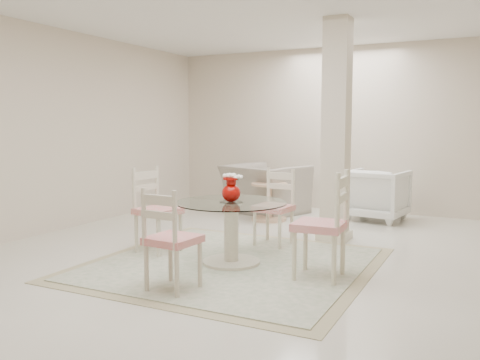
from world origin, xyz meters
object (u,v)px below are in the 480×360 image
at_px(red_vase, 231,188).
at_px(recliner_taupe, 265,189).
at_px(dining_chair_north, 276,201).
at_px(side_table, 269,203).
at_px(dining_table, 231,233).
at_px(dining_chair_east, 327,217).
at_px(armchair_white, 376,194).
at_px(column, 336,131).
at_px(dining_chair_south, 168,232).
at_px(dining_chair_west, 154,203).

distance_m(red_vase, recliner_taupe, 3.16).
bearing_deg(red_vase, dining_chair_north, 85.83).
bearing_deg(side_table, dining_table, -75.87).
bearing_deg(dining_chair_east, side_table, -149.58).
xyz_separation_m(red_vase, dining_chair_east, (1.02, -0.07, -0.20)).
relative_size(armchair_white, side_table, 1.50).
xyz_separation_m(column, dining_chair_south, (-0.69, -2.62, -0.83)).
distance_m(dining_table, dining_chair_south, 1.03).
distance_m(dining_table, recliner_taupe, 3.14).
bearing_deg(armchair_white, dining_chair_north, 79.18).
bearing_deg(dining_chair_north, dining_chair_south, -89.87).
bearing_deg(dining_chair_west, dining_table, -84.34).
xyz_separation_m(dining_chair_south, side_table, (-0.53, 3.41, -0.26)).
height_order(red_vase, armchair_white, red_vase).
distance_m(column, armchair_white, 1.84).
bearing_deg(dining_chair_north, dining_chair_west, -135.15).
relative_size(dining_chair_north, side_table, 1.77).
distance_m(recliner_taupe, armchair_white, 1.76).
relative_size(dining_chair_west, armchair_white, 1.24).
height_order(dining_chair_north, recliner_taupe, dining_chair_north).
bearing_deg(side_table, dining_chair_east, -56.65).
distance_m(dining_table, dining_chair_north, 1.03).
height_order(column, dining_table, column).
relative_size(column, recliner_taupe, 2.27).
bearing_deg(red_vase, side_table, 104.16).
relative_size(dining_chair_west, side_table, 1.87).
relative_size(dining_chair_east, recliner_taupe, 0.93).
relative_size(red_vase, dining_chair_north, 0.29).
distance_m(dining_chair_east, dining_chair_west, 2.04).
bearing_deg(dining_chair_east, red_vase, -96.78).
height_order(red_vase, dining_chair_east, dining_chair_east).
xyz_separation_m(dining_chair_east, dining_chair_south, (-1.09, -0.95, -0.06)).
height_order(column, dining_chair_east, column).
relative_size(dining_chair_east, dining_chair_north, 1.12).
bearing_deg(column, armchair_white, 82.64).
bearing_deg(armchair_white, dining_chair_east, 101.86).
bearing_deg(dining_chair_south, dining_chair_west, -44.82).
xyz_separation_m(recliner_taupe, side_table, (0.33, -0.60, -0.13)).
height_order(dining_chair_north, armchair_white, dining_chair_north).
height_order(dining_chair_west, side_table, dining_chair_west).
bearing_deg(red_vase, dining_chair_west, 175.62).
xyz_separation_m(column, dining_chair_north, (-0.54, -0.60, -0.83)).
xyz_separation_m(dining_chair_north, dining_chair_west, (-1.09, -0.93, 0.03)).
bearing_deg(column, dining_table, -111.00).
bearing_deg(dining_chair_north, column, 51.95).
bearing_deg(side_table, recliner_taupe, 118.97).
relative_size(dining_chair_south, armchair_white, 1.18).
height_order(column, recliner_taupe, column).
distance_m(dining_chair_east, armchair_white, 3.24).
height_order(recliner_taupe, side_table, recliner_taupe).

